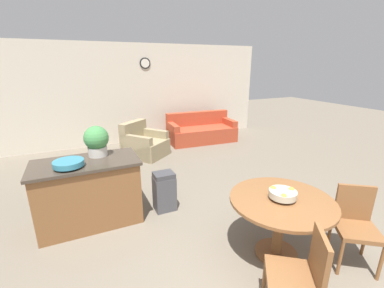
# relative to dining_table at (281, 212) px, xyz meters

# --- Properties ---
(wall_back) EXTENTS (8.00, 0.09, 2.70)m
(wall_back) POSITION_rel_dining_table_xyz_m (-0.51, 5.34, 0.78)
(wall_back) COLOR beige
(wall_back) RESTS_ON ground_plane
(dining_table) EXTENTS (1.15, 1.15, 0.73)m
(dining_table) POSITION_rel_dining_table_xyz_m (0.00, 0.00, 0.00)
(dining_table) COLOR brown
(dining_table) RESTS_ON ground_plane
(dining_chair_near_left) EXTENTS (0.59, 0.59, 0.89)m
(dining_chair_near_left) POSITION_rel_dining_table_xyz_m (-0.42, -0.70, -0.07)
(dining_chair_near_left) COLOR brown
(dining_chair_near_left) RESTS_ON ground_plane
(dining_chair_near_right) EXTENTS (0.59, 0.59, 0.89)m
(dining_chair_near_right) POSITION_rel_dining_table_xyz_m (0.70, -0.42, -0.07)
(dining_chair_near_right) COLOR brown
(dining_chair_near_right) RESTS_ON ground_plane
(fruit_bowl) EXTENTS (0.30, 0.30, 0.13)m
(fruit_bowl) POSITION_rel_dining_table_xyz_m (-0.00, 0.00, 0.23)
(fruit_bowl) COLOR #B7B29E
(fruit_bowl) RESTS_ON dining_table
(kitchen_island) EXTENTS (1.37, 0.73, 0.92)m
(kitchen_island) POSITION_rel_dining_table_xyz_m (-1.93, 1.62, -0.10)
(kitchen_island) COLOR brown
(kitchen_island) RESTS_ON ground_plane
(teal_bowl) EXTENTS (0.37, 0.37, 0.09)m
(teal_bowl) POSITION_rel_dining_table_xyz_m (-2.12, 1.48, 0.41)
(teal_bowl) COLOR teal
(teal_bowl) RESTS_ON kitchen_island
(potted_plant) EXTENTS (0.34, 0.34, 0.43)m
(potted_plant) POSITION_rel_dining_table_xyz_m (-1.74, 1.79, 0.58)
(potted_plant) COLOR beige
(potted_plant) RESTS_ON kitchen_island
(trash_bin) EXTENTS (0.31, 0.26, 0.61)m
(trash_bin) POSITION_rel_dining_table_xyz_m (-0.88, 1.50, -0.27)
(trash_bin) COLOR #47474C
(trash_bin) RESTS_ON ground_plane
(couch) EXTENTS (1.95, 1.01, 0.81)m
(couch) POSITION_rel_dining_table_xyz_m (1.30, 4.56, -0.29)
(couch) COLOR #B24228
(couch) RESTS_ON ground_plane
(armchair) EXTENTS (1.20, 1.21, 0.82)m
(armchair) POSITION_rel_dining_table_xyz_m (-0.53, 4.03, -0.29)
(armchair) COLOR #998966
(armchair) RESTS_ON ground_plane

